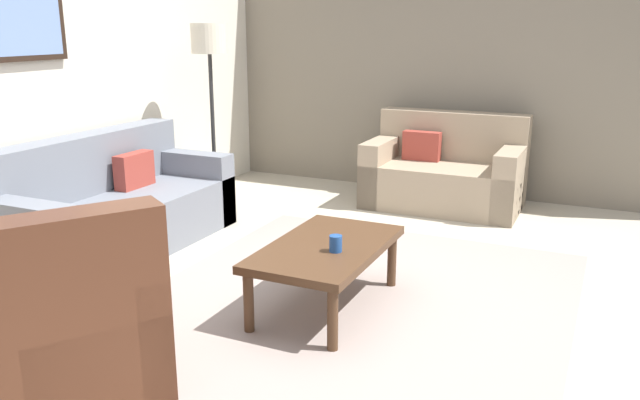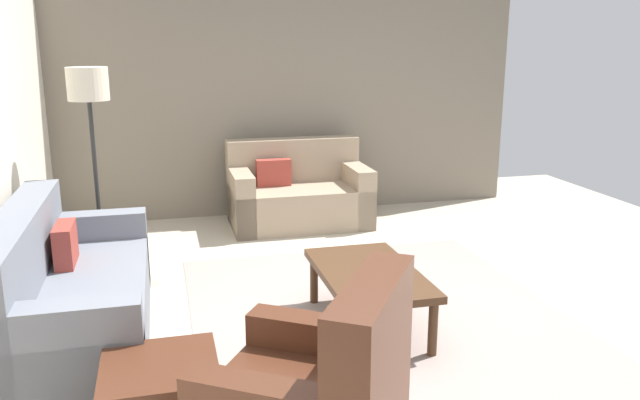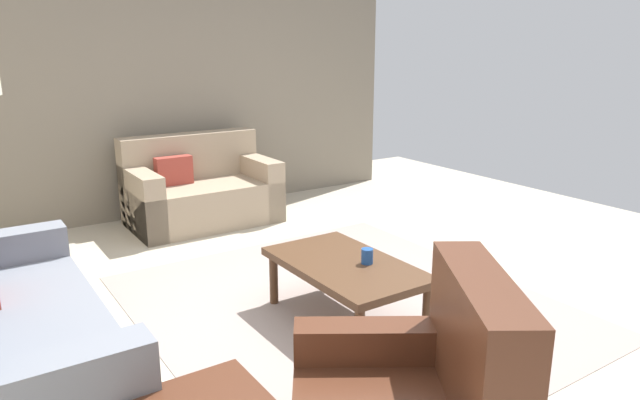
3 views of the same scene
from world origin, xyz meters
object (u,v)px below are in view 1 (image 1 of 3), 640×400
armchair_leather (68,335)px  cup (336,244)px  framed_artwork (15,20)px  couch_main (108,211)px  couch_loveseat (446,174)px  lamp_standing (210,58)px  coffee_table (326,252)px  ottoman (40,295)px

armchair_leather → cup: bearing=-31.2°
cup → framed_artwork: (0.07, 2.49, 1.27)m
couch_main → couch_loveseat: bearing=-41.2°
cup → framed_artwork: bearing=88.5°
cup → framed_artwork: size_ratio=0.11×
armchair_leather → lamp_standing: lamp_standing is taller
couch_main → coffee_table: (-0.28, -1.99, 0.06)m
coffee_table → framed_artwork: bearing=90.6°
armchair_leather → ottoman: (0.45, 0.69, -0.11)m
cup → armchair_leather: bearing=148.8°
coffee_table → cup: size_ratio=11.20×
lamp_standing → framed_artwork: framed_artwork is taller
couch_main → ottoman: 1.37m
couch_main → framed_artwork: (-0.31, 0.40, 1.43)m
ottoman → cup: 1.73m
couch_main → cup: bearing=-100.2°
armchair_leather → lamp_standing: 3.33m
couch_main → cup: 2.13m
ottoman → lamp_standing: bearing=10.4°
framed_artwork → couch_loveseat: bearing=-42.7°
armchair_leather → ottoman: armchair_leather is taller
ottoman → cup: bearing=-60.2°
couch_main → couch_loveseat: 3.13m
coffee_table → lamp_standing: 2.61m
couch_loveseat → armchair_leather: armchair_leather is taller
lamp_standing → ottoman: bearing=-169.6°
lamp_standing → coffee_table: bearing=-129.9°
couch_main → couch_loveseat: size_ratio=1.39×
coffee_table → cup: cup is taller
armchair_leather → coffee_table: 1.56m
couch_loveseat → cup: 2.73m
couch_main → armchair_leather: armchair_leather is taller
coffee_table → framed_artwork: framed_artwork is taller
couch_loveseat → coffee_table: size_ratio=1.31×
ottoman → cup: size_ratio=5.70×
couch_loveseat → armchair_leather: bearing=169.3°
couch_loveseat → lamp_standing: 2.47m
couch_loveseat → coffee_table: couch_loveseat is taller
couch_main → coffee_table: size_ratio=1.82×
coffee_table → cup: bearing=-131.9°
framed_artwork → lamp_standing: bearing=-19.4°
ottoman → couch_main: bearing=26.2°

